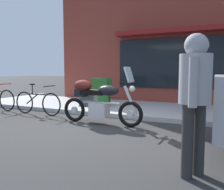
# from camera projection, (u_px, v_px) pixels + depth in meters

# --- Properties ---
(ground_plane) EXTENTS (80.00, 80.00, 0.00)m
(ground_plane) POSITION_uv_depth(u_px,v_px,m) (92.00, 128.00, 5.65)
(ground_plane) COLOR #303030
(touring_motorcycle) EXTENTS (2.13, 0.66, 1.38)m
(touring_motorcycle) POSITION_uv_depth(u_px,v_px,m) (97.00, 99.00, 6.12)
(touring_motorcycle) COLOR black
(touring_motorcycle) RESTS_ON ground_plane
(parked_bicycle) EXTENTS (1.69, 0.48, 0.92)m
(parked_bicycle) POSITION_uv_depth(u_px,v_px,m) (37.00, 102.00, 7.36)
(parked_bicycle) COLOR black
(parked_bicycle) RESTS_ON ground_plane
(pedestrian_walking) EXTENTS (0.40, 0.56, 1.73)m
(pedestrian_walking) POSITION_uv_depth(u_px,v_px,m) (195.00, 88.00, 2.99)
(pedestrian_walking) COLOR #2A2A2A
(pedestrian_walking) RESTS_ON ground_plane
(sandwich_board_sign) EXTENTS (0.55, 0.41, 0.92)m
(sandwich_board_sign) POSITION_uv_depth(u_px,v_px,m) (102.00, 92.00, 8.28)
(sandwich_board_sign) COLOR #1E511E
(sandwich_board_sign) RESTS_ON sidewalk_curb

